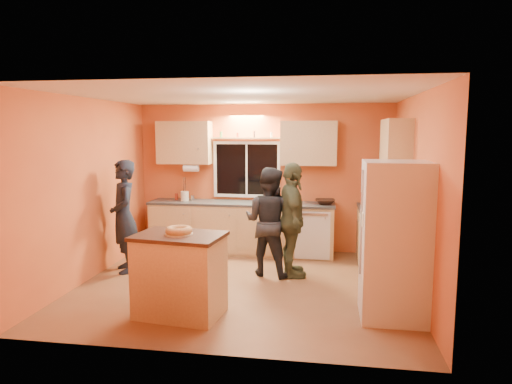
% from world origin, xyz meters
% --- Properties ---
extents(ground, '(4.50, 4.50, 0.00)m').
position_xyz_m(ground, '(0.00, 0.00, 0.00)').
color(ground, brown).
rests_on(ground, ground).
extents(room_shell, '(4.54, 4.04, 2.61)m').
position_xyz_m(room_shell, '(0.12, 0.41, 1.62)').
color(room_shell, orange).
rests_on(room_shell, ground).
extents(back_counter, '(4.23, 0.62, 0.90)m').
position_xyz_m(back_counter, '(0.01, 1.70, 0.45)').
color(back_counter, tan).
rests_on(back_counter, ground).
extents(right_counter, '(0.62, 1.84, 0.90)m').
position_xyz_m(right_counter, '(1.95, 0.50, 0.45)').
color(right_counter, tan).
rests_on(right_counter, ground).
extents(refrigerator, '(0.72, 0.70, 1.80)m').
position_xyz_m(refrigerator, '(1.89, -0.80, 0.90)').
color(refrigerator, silver).
rests_on(refrigerator, ground).
extents(island, '(1.07, 0.79, 0.96)m').
position_xyz_m(island, '(-0.54, -1.12, 0.49)').
color(island, tan).
rests_on(island, ground).
extents(bundt_pastry, '(0.31, 0.31, 0.09)m').
position_xyz_m(bundt_pastry, '(-0.54, -1.12, 1.01)').
color(bundt_pastry, '#C2804F').
rests_on(bundt_pastry, island).
extents(person_left, '(0.68, 0.74, 1.71)m').
position_xyz_m(person_left, '(-1.90, 0.36, 0.85)').
color(person_left, black).
rests_on(person_left, ground).
extents(person_center, '(0.92, 0.81, 1.61)m').
position_xyz_m(person_center, '(0.28, 0.56, 0.80)').
color(person_center, black).
rests_on(person_center, ground).
extents(person_right, '(0.62, 1.05, 1.68)m').
position_xyz_m(person_right, '(0.63, 0.51, 0.84)').
color(person_right, '#353C26').
rests_on(person_right, ground).
extents(mixing_bowl, '(0.37, 0.37, 0.08)m').
position_xyz_m(mixing_bowl, '(1.10, 1.71, 0.94)').
color(mixing_bowl, black).
rests_on(mixing_bowl, back_counter).
extents(utensil_crock, '(0.14, 0.14, 0.17)m').
position_xyz_m(utensil_crock, '(-1.37, 1.70, 0.99)').
color(utensil_crock, beige).
rests_on(utensil_crock, back_counter).
extents(potted_plant, '(0.26, 0.23, 0.29)m').
position_xyz_m(potted_plant, '(2.01, 0.00, 1.04)').
color(potted_plant, gray).
rests_on(potted_plant, right_counter).
extents(red_box, '(0.18, 0.15, 0.07)m').
position_xyz_m(red_box, '(1.89, 1.15, 0.94)').
color(red_box, '#9B2C17').
rests_on(red_box, right_counter).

